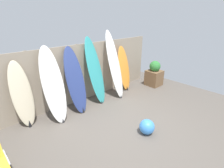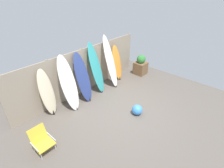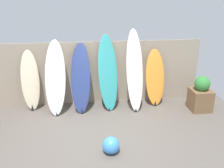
{
  "view_description": "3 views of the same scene",
  "coord_description": "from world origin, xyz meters",
  "px_view_note": "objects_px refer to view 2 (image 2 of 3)",
  "views": [
    {
      "loc": [
        -2.75,
        -2.45,
        2.63
      ],
      "look_at": [
        0.17,
        0.69,
        0.9
      ],
      "focal_mm": 28.0,
      "sensor_mm": 36.0,
      "label": 1
    },
    {
      "loc": [
        -3.93,
        -2.99,
        3.95
      ],
      "look_at": [
        -0.09,
        0.42,
        0.95
      ],
      "focal_mm": 28.0,
      "sensor_mm": 36.0,
      "label": 2
    },
    {
      "loc": [
        -0.33,
        -4.76,
        3.16
      ],
      "look_at": [
        0.36,
        0.89,
        0.97
      ],
      "focal_mm": 40.0,
      "sensor_mm": 36.0,
      "label": 3
    }
  ],
  "objects_px": {
    "surfboard_teal_3": "(96,69)",
    "beach_chair": "(41,140)",
    "planter_box": "(141,66)",
    "surfboard_white_1": "(68,84)",
    "beach_ball": "(137,110)",
    "surfboard_white_4": "(110,62)",
    "surfboard_orange_5": "(117,63)",
    "surfboard_cream_0": "(47,93)",
    "surfboard_navy_2": "(83,78)"
  },
  "relations": [
    {
      "from": "surfboard_white_4",
      "to": "beach_ball",
      "type": "bearing_deg",
      "value": -113.55
    },
    {
      "from": "surfboard_orange_5",
      "to": "beach_ball",
      "type": "height_order",
      "value": "surfboard_orange_5"
    },
    {
      "from": "surfboard_navy_2",
      "to": "beach_ball",
      "type": "height_order",
      "value": "surfboard_navy_2"
    },
    {
      "from": "surfboard_white_4",
      "to": "surfboard_orange_5",
      "type": "height_order",
      "value": "surfboard_white_4"
    },
    {
      "from": "surfboard_teal_3",
      "to": "surfboard_white_4",
      "type": "relative_size",
      "value": 0.93
    },
    {
      "from": "surfboard_cream_0",
      "to": "surfboard_orange_5",
      "type": "height_order",
      "value": "surfboard_cream_0"
    },
    {
      "from": "surfboard_teal_3",
      "to": "beach_chair",
      "type": "bearing_deg",
      "value": -161.47
    },
    {
      "from": "surfboard_teal_3",
      "to": "beach_chair",
      "type": "relative_size",
      "value": 3.08
    },
    {
      "from": "surfboard_teal_3",
      "to": "surfboard_white_1",
      "type": "bearing_deg",
      "value": -176.61
    },
    {
      "from": "surfboard_white_1",
      "to": "beach_ball",
      "type": "bearing_deg",
      "value": -59.04
    },
    {
      "from": "surfboard_navy_2",
      "to": "surfboard_orange_5",
      "type": "height_order",
      "value": "surfboard_navy_2"
    },
    {
      "from": "surfboard_cream_0",
      "to": "surfboard_teal_3",
      "type": "height_order",
      "value": "surfboard_teal_3"
    },
    {
      "from": "surfboard_orange_5",
      "to": "planter_box",
      "type": "relative_size",
      "value": 1.64
    },
    {
      "from": "surfboard_white_4",
      "to": "beach_ball",
      "type": "height_order",
      "value": "surfboard_white_4"
    },
    {
      "from": "surfboard_teal_3",
      "to": "surfboard_white_4",
      "type": "xyz_separation_m",
      "value": [
        0.72,
        -0.1,
        0.08
      ]
    },
    {
      "from": "surfboard_white_1",
      "to": "surfboard_navy_2",
      "type": "height_order",
      "value": "surfboard_white_1"
    },
    {
      "from": "surfboard_teal_3",
      "to": "surfboard_orange_5",
      "type": "bearing_deg",
      "value": 2.41
    },
    {
      "from": "surfboard_cream_0",
      "to": "surfboard_navy_2",
      "type": "relative_size",
      "value": 0.91
    },
    {
      "from": "surfboard_teal_3",
      "to": "beach_ball",
      "type": "height_order",
      "value": "surfboard_teal_3"
    },
    {
      "from": "beach_chair",
      "to": "planter_box",
      "type": "relative_size",
      "value": 0.68
    },
    {
      "from": "surfboard_white_1",
      "to": "beach_chair",
      "type": "height_order",
      "value": "surfboard_white_1"
    },
    {
      "from": "surfboard_white_4",
      "to": "beach_ball",
      "type": "distance_m",
      "value": 2.4
    },
    {
      "from": "planter_box",
      "to": "beach_ball",
      "type": "relative_size",
      "value": 2.72
    },
    {
      "from": "surfboard_white_1",
      "to": "surfboard_teal_3",
      "type": "distance_m",
      "value": 1.4
    },
    {
      "from": "surfboard_navy_2",
      "to": "surfboard_orange_5",
      "type": "relative_size",
      "value": 1.14
    },
    {
      "from": "surfboard_cream_0",
      "to": "planter_box",
      "type": "relative_size",
      "value": 1.7
    },
    {
      "from": "beach_chair",
      "to": "surfboard_white_1",
      "type": "bearing_deg",
      "value": 26.35
    },
    {
      "from": "surfboard_navy_2",
      "to": "beach_chair",
      "type": "relative_size",
      "value": 2.77
    },
    {
      "from": "beach_chair",
      "to": "surfboard_teal_3",
      "type": "bearing_deg",
      "value": 15.4
    },
    {
      "from": "surfboard_teal_3",
      "to": "beach_ball",
      "type": "bearing_deg",
      "value": -94.52
    },
    {
      "from": "surfboard_teal_3",
      "to": "planter_box",
      "type": "bearing_deg",
      "value": -10.88
    },
    {
      "from": "surfboard_cream_0",
      "to": "planter_box",
      "type": "bearing_deg",
      "value": -7.82
    },
    {
      "from": "surfboard_white_4",
      "to": "beach_chair",
      "type": "relative_size",
      "value": 3.31
    },
    {
      "from": "surfboard_teal_3",
      "to": "surfboard_orange_5",
      "type": "height_order",
      "value": "surfboard_teal_3"
    },
    {
      "from": "surfboard_white_1",
      "to": "planter_box",
      "type": "bearing_deg",
      "value": -5.81
    },
    {
      "from": "surfboard_navy_2",
      "to": "surfboard_white_1",
      "type": "bearing_deg",
      "value": -177.18
    },
    {
      "from": "surfboard_cream_0",
      "to": "surfboard_teal_3",
      "type": "xyz_separation_m",
      "value": [
        2.1,
        -0.15,
        0.19
      ]
    },
    {
      "from": "surfboard_white_1",
      "to": "planter_box",
      "type": "height_order",
      "value": "surfboard_white_1"
    },
    {
      "from": "beach_ball",
      "to": "surfboard_teal_3",
      "type": "bearing_deg",
      "value": 85.48
    },
    {
      "from": "planter_box",
      "to": "beach_chair",
      "type": "bearing_deg",
      "value": -174.34
    },
    {
      "from": "surfboard_white_1",
      "to": "surfboard_orange_5",
      "type": "bearing_deg",
      "value": 2.91
    },
    {
      "from": "surfboard_orange_5",
      "to": "planter_box",
      "type": "xyz_separation_m",
      "value": [
        1.15,
        -0.54,
        -0.36
      ]
    },
    {
      "from": "surfboard_white_4",
      "to": "planter_box",
      "type": "bearing_deg",
      "value": -12.04
    },
    {
      "from": "surfboard_white_1",
      "to": "planter_box",
      "type": "xyz_separation_m",
      "value": [
        3.9,
        -0.4,
        -0.52
      ]
    },
    {
      "from": "surfboard_white_1",
      "to": "beach_ball",
      "type": "xyz_separation_m",
      "value": [
        1.23,
        -2.05,
        -0.77
      ]
    },
    {
      "from": "surfboard_navy_2",
      "to": "surfboard_orange_5",
      "type": "distance_m",
      "value": 2.09
    },
    {
      "from": "surfboard_navy_2",
      "to": "surfboard_white_4",
      "type": "relative_size",
      "value": 0.84
    },
    {
      "from": "surfboard_cream_0",
      "to": "surfboard_white_1",
      "type": "distance_m",
      "value": 0.75
    },
    {
      "from": "surfboard_orange_5",
      "to": "beach_ball",
      "type": "xyz_separation_m",
      "value": [
        -1.52,
        -2.19,
        -0.61
      ]
    },
    {
      "from": "surfboard_navy_2",
      "to": "surfboard_white_4",
      "type": "bearing_deg",
      "value": -1.96
    }
  ]
}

